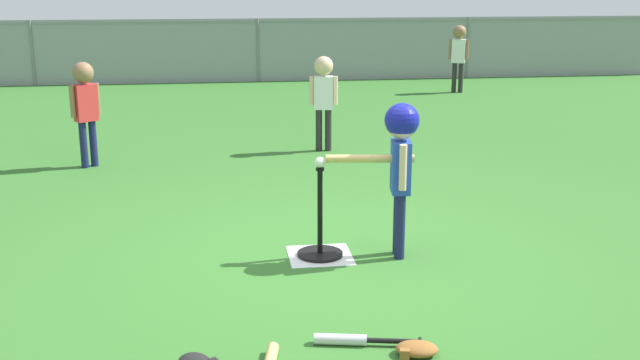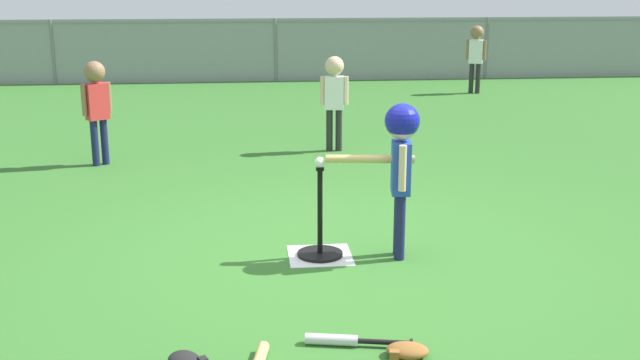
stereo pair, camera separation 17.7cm
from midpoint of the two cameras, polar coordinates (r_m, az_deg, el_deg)
The scene contains 11 objects.
ground_plane at distance 5.36m, azimuth 2.20°, elevation -5.79°, with size 60.00×60.00×0.00m, color #336B28.
home_plate at distance 5.39m, azimuth 0.95°, elevation -5.62°, with size 0.44×0.44×0.01m, color white.
batting_tee at distance 5.36m, azimuth 0.95°, elevation -4.67°, with size 0.32×0.32×0.64m.
baseball_on_tee at distance 5.20m, azimuth 0.98°, elevation 1.32°, with size 0.07×0.07×0.07m, color white.
batter_child at distance 5.20m, azimuth 6.94°, elevation 2.28°, with size 0.63×0.31×1.08m.
fielder_deep_right at distance 8.12m, azimuth -15.69°, elevation 5.83°, with size 0.27×0.23×1.07m.
fielder_near_left at distance 13.10m, azimuth 11.92°, elevation 9.44°, with size 0.31×0.22×1.11m.
fielder_deep_center at distance 8.49m, azimuth 1.67°, elevation 6.67°, with size 0.31×0.21×1.05m.
spare_bat_silver at distance 4.15m, azimuth 2.97°, elevation -11.83°, with size 0.57×0.17×0.06m.
glove_tossed_aside at distance 4.06m, azimuth 7.74°, elevation -12.48°, with size 0.25×0.20×0.07m.
outfield_fence at distance 14.36m, azimuth -2.97°, elevation 9.79°, with size 16.06×0.06×1.15m.
Camera 2 is at (-0.62, -4.98, 1.90)m, focal length 43.02 mm.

